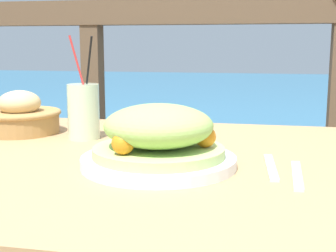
% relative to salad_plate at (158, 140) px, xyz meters
% --- Properties ---
extents(patio_table, '(1.10, 0.89, 0.71)m').
position_rel_salad_plate_xyz_m(patio_table, '(-0.01, 0.06, -0.14)').
color(patio_table, tan).
rests_on(patio_table, ground_plane).
extents(railing_fence, '(2.80, 0.08, 1.10)m').
position_rel_salad_plate_xyz_m(railing_fence, '(-0.01, 0.89, 0.02)').
color(railing_fence, brown).
rests_on(railing_fence, ground_plane).
extents(sea_backdrop, '(12.00, 4.00, 0.55)m').
position_rel_salad_plate_xyz_m(sea_backdrop, '(-0.01, 3.39, -0.49)').
color(sea_backdrop, teal).
rests_on(sea_backdrop, ground_plane).
extents(salad_plate, '(0.29, 0.29, 0.12)m').
position_rel_salad_plate_xyz_m(salad_plate, '(0.00, 0.00, 0.00)').
color(salad_plate, white).
rests_on(salad_plate, patio_table).
extents(drink_glass, '(0.08, 0.08, 0.25)m').
position_rel_salad_plate_xyz_m(drink_glass, '(-0.23, 0.22, 0.02)').
color(drink_glass, beige).
rests_on(drink_glass, patio_table).
extents(bread_basket, '(0.21, 0.21, 0.11)m').
position_rel_salad_plate_xyz_m(bread_basket, '(-0.42, 0.26, -0.01)').
color(bread_basket, '#AD7F47').
rests_on(bread_basket, patio_table).
extents(fork, '(0.03, 0.18, 0.00)m').
position_rel_salad_plate_xyz_m(fork, '(0.21, 0.03, -0.05)').
color(fork, silver).
rests_on(fork, patio_table).
extents(knife, '(0.02, 0.18, 0.00)m').
position_rel_salad_plate_xyz_m(knife, '(0.25, -0.02, -0.05)').
color(knife, silver).
rests_on(knife, patio_table).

